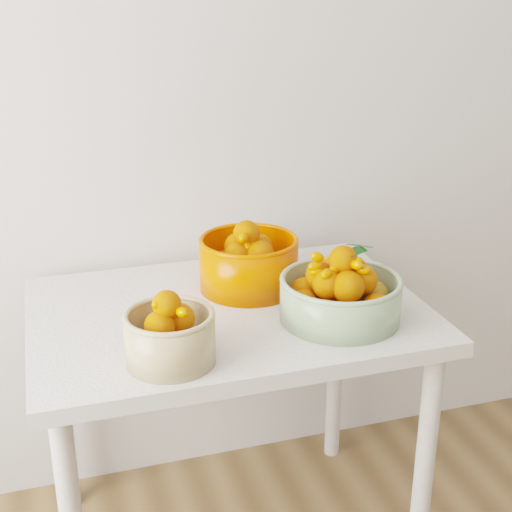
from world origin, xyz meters
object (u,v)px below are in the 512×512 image
object	(u,v)px
table	(229,341)
bowl_orange	(249,262)
bowl_cream	(170,335)
bowl_green	(340,293)

from	to	relation	value
table	bowl_orange	distance (m)	0.22
bowl_cream	bowl_orange	xyz separation A→B (m)	(0.28, 0.33, 0.01)
bowl_cream	bowl_green	world-z (taller)	bowl_green
table	bowl_orange	xyz separation A→B (m)	(0.09, 0.11, 0.17)
bowl_green	bowl_cream	bearing A→B (deg)	-168.48
bowl_green	table	bearing A→B (deg)	150.81
bowl_orange	table	bearing A→B (deg)	-129.42
table	bowl_cream	bearing A→B (deg)	-130.04
bowl_green	bowl_orange	distance (m)	0.29
table	bowl_green	xyz separation A→B (m)	(0.25, -0.14, 0.16)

